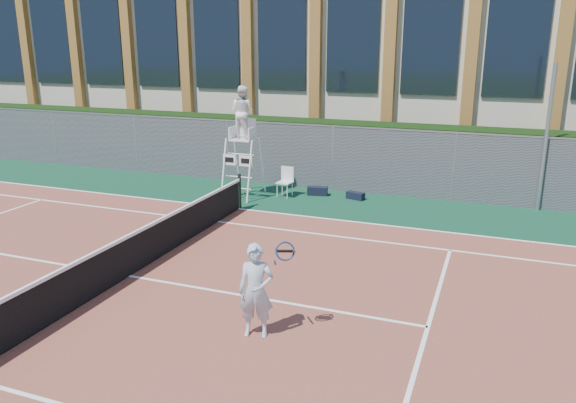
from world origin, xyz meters
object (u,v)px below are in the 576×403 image
(steel_pole, at_px, (546,139))
(plastic_chair, at_px, (286,179))
(umpire_chair, at_px, (243,115))
(tennis_player, at_px, (256,290))

(steel_pole, relative_size, plastic_chair, 4.47)
(umpire_chair, height_order, plastic_chair, umpire_chair)
(umpire_chair, relative_size, tennis_player, 2.17)
(umpire_chair, xyz_separation_m, plastic_chair, (1.33, 0.42, -2.08))
(steel_pole, relative_size, tennis_player, 2.59)
(steel_pole, bearing_deg, plastic_chair, -170.98)
(plastic_chair, distance_m, tennis_player, 9.27)
(umpire_chair, height_order, tennis_player, umpire_chair)
(tennis_player, bearing_deg, steel_pole, 64.02)
(umpire_chair, distance_m, plastic_chair, 2.51)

